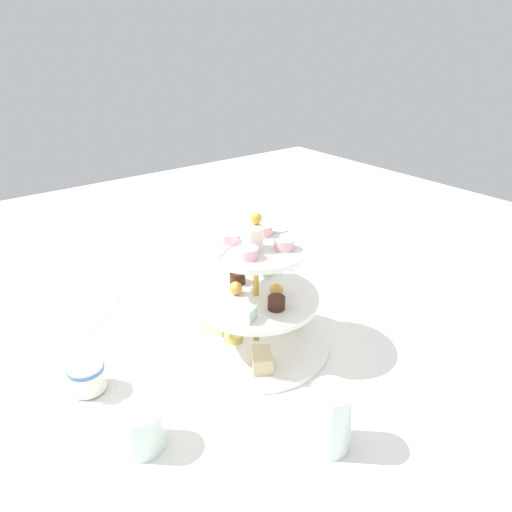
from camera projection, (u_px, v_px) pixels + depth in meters
name	position (u px, v px, depth m)	size (l,w,h in m)	color
ground_plane	(256.00, 344.00, 0.87)	(2.40, 2.40, 0.00)	white
tiered_serving_stand	(256.00, 306.00, 0.84)	(0.28, 0.28, 0.26)	white
water_glass_tall_right	(243.00, 252.00, 1.11)	(0.07, 0.07, 0.11)	silver
water_glass_short_left	(142.00, 428.00, 0.65)	(0.06, 0.06, 0.07)	silver
teacup_with_saucer	(88.00, 379.00, 0.75)	(0.09, 0.09, 0.05)	white
butter_knife_left	(412.00, 316.00, 0.96)	(0.17, 0.01, 0.00)	silver
butter_knife_right	(108.00, 309.00, 0.98)	(0.17, 0.01, 0.00)	silver
water_glass_mid_back	(330.00, 418.00, 0.64)	(0.06, 0.06, 0.10)	silver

